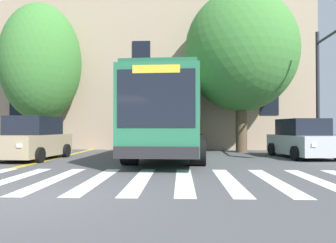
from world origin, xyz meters
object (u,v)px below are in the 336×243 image
(street_tree_curbside_large, at_px, (241,51))
(car_navy_behind_bus, at_px, (186,134))
(city_bus, at_px, (171,116))
(traffic_light_near_corner, at_px, (333,67))
(street_tree_curbside_small, at_px, (41,63))
(car_tan_near_lane, at_px, (34,140))
(car_silver_far_lane, at_px, (302,140))

(street_tree_curbside_large, bearing_deg, car_navy_behind_bus, 112.29)
(city_bus, xyz_separation_m, street_tree_curbside_large, (3.72, 2.81, 3.66))
(traffic_light_near_corner, xyz_separation_m, street_tree_curbside_large, (-2.91, 4.61, 1.75))
(street_tree_curbside_large, distance_m, street_tree_curbside_small, 11.33)
(city_bus, bearing_deg, street_tree_curbside_large, 37.08)
(car_navy_behind_bus, bearing_deg, street_tree_curbside_small, -139.22)
(city_bus, relative_size, car_navy_behind_bus, 2.81)
(car_tan_near_lane, bearing_deg, traffic_light_near_corner, -0.37)
(street_tree_curbside_large, height_order, street_tree_curbside_small, street_tree_curbside_large)
(car_silver_far_lane, height_order, street_tree_curbside_large, street_tree_curbside_large)
(car_silver_far_lane, bearing_deg, car_tan_near_lane, -172.98)
(car_navy_behind_bus, height_order, street_tree_curbside_large, street_tree_curbside_large)
(street_tree_curbside_small, bearing_deg, car_silver_far_lane, -13.34)
(traffic_light_near_corner, bearing_deg, city_bus, 164.84)
(car_tan_near_lane, relative_size, car_silver_far_lane, 0.96)
(street_tree_curbside_small, bearing_deg, car_tan_near_lane, -68.82)
(street_tree_curbside_large, bearing_deg, traffic_light_near_corner, -57.76)
(car_navy_behind_bus, relative_size, street_tree_curbside_small, 0.49)
(car_navy_behind_bus, xyz_separation_m, street_tree_curbside_small, (-8.32, -7.18, 4.26))
(city_bus, bearing_deg, car_tan_near_lane, -163.50)
(car_silver_far_lane, relative_size, street_tree_curbside_large, 0.46)
(car_navy_behind_bus, distance_m, street_tree_curbside_small, 11.79)
(city_bus, xyz_separation_m, car_tan_near_lane, (-5.79, -1.72, -1.06))
(street_tree_curbside_small, bearing_deg, city_bus, -21.12)
(city_bus, height_order, traffic_light_near_corner, traffic_light_near_corner)
(car_navy_behind_bus, xyz_separation_m, traffic_light_near_corner, (5.90, -11.91, 3.00))
(street_tree_curbside_small, bearing_deg, traffic_light_near_corner, -18.39)
(car_tan_near_lane, bearing_deg, city_bus, 16.50)
(car_navy_behind_bus, bearing_deg, traffic_light_near_corner, -63.65)
(traffic_light_near_corner, distance_m, street_tree_curbside_small, 15.04)
(car_silver_far_lane, distance_m, street_tree_curbside_small, 14.53)
(car_tan_near_lane, xyz_separation_m, car_silver_far_lane, (11.72, 1.44, -0.03))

